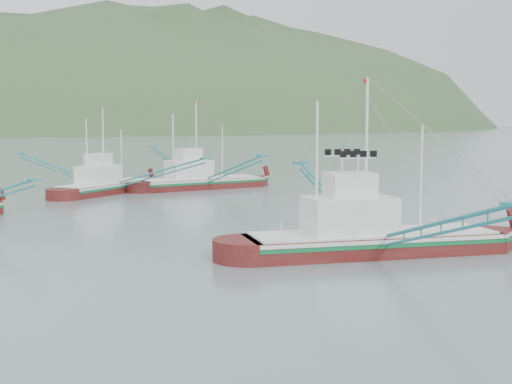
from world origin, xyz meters
TOP-DOWN VIEW (x-y plane):
  - ground at (0.00, 0.00)m, footprint 1200.00×1200.00m
  - main_boat at (2.64, -1.74)m, footprint 15.54×26.25m
  - bg_boat_right at (15.64, 37.68)m, footprint 14.68×26.06m
  - bg_boat_far at (5.07, 39.42)m, footprint 14.83×22.84m
  - headland_right at (240.00, 430.00)m, footprint 684.00×432.00m

SIDE VIEW (x-z plane):
  - ground at x=0.00m, z-range 0.00..0.00m
  - headland_right at x=240.00m, z-range -153.00..153.00m
  - bg_boat_right at x=15.64m, z-range -3.83..6.73m
  - bg_boat_far at x=5.07m, z-range -2.89..6.97m
  - main_boat at x=2.64m, z-range -3.29..7.81m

